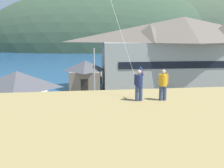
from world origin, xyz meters
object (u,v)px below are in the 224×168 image
Objects in this scene: harbor_lodge at (183,50)px; wharf_dock at (98,74)px; moored_boat_inner_slip at (81,74)px; parked_car_lone_by_shed at (87,106)px; moored_boat_outer_mooring at (115,74)px; storage_shed_waterside at (85,75)px; parking_light_pole at (94,73)px; storage_shed_near_lot at (18,97)px; parked_car_front_row_end at (33,134)px; parked_car_mid_row_center at (173,106)px; person_kite_flyer at (139,84)px; moored_boat_wharfside at (83,75)px; parked_car_front_row_silver at (89,124)px; parked_car_corner_spot at (210,119)px; person_companion at (163,84)px.

harbor_lodge reaches higher than wharf_dock.
wharf_dock is 1.55× the size of moored_boat_inner_slip.
wharf_dock is at bearing 83.11° from parked_car_lone_by_shed.
harbor_lodge is at bearing -41.77° from moored_boat_outer_mooring.
storage_shed_waterside is 9.51m from parking_light_pole.
parked_car_lone_by_shed is at bearing 15.88° from storage_shed_near_lot.
parked_car_front_row_end is at bearing -97.79° from moored_boat_inner_slip.
parked_car_lone_by_shed is at bearing 173.17° from parked_car_mid_row_center.
parked_car_mid_row_center is 16.94m from person_kite_flyer.
parked_car_front_row_end is (-4.42, -32.31, 0.34)m from moored_boat_inner_slip.
storage_shed_waterside is 28.49m from person_kite_flyer.
harbor_lodge is 29.34m from storage_shed_near_lot.
storage_shed_near_lot reaches higher than parked_car_mid_row_center.
moored_boat_wharfside is (6.96, 25.19, -2.14)m from storage_shed_near_lot.
moored_boat_outer_mooring is at bearing 6.59° from moored_boat_wharfside.
parked_car_front_row_silver is at bearing -129.19° from harbor_lodge.
harbor_lodge is 4.06× the size of parking_light_pole.
harbor_lodge is 18.09m from parked_car_mid_row_center.
parked_car_mid_row_center is at bearing 113.09° from parked_car_corner_spot.
wharf_dock is at bearing 148.38° from moored_boat_outer_mooring.
wharf_dock is (-13.73, 11.35, -5.82)m from harbor_lodge.
person_companion reaches higher than parking_light_pole.
parked_car_front_row_silver is 1.00× the size of parked_car_mid_row_center.
storage_shed_near_lot is at bearing -116.21° from storage_shed_waterside.
storage_shed_waterside reaches higher than parked_car_front_row_silver.
parking_light_pole reaches higher than storage_shed_near_lot.
person_kite_flyer is 1.07× the size of person_companion.
parked_car_front_row_silver is at bearing -152.96° from parked_car_mid_row_center.
storage_shed_near_lot is 16.41m from storage_shed_waterside.
person_kite_flyer is at bearing -91.05° from wharf_dock.
moored_boat_outer_mooring is at bearing 60.82° from storage_shed_waterside.
harbor_lodge is 16.81× the size of person_companion.
parked_car_mid_row_center is 16.46m from person_companion.
moored_boat_outer_mooring is at bearing 77.78° from parked_car_front_row_silver.
parked_car_front_row_silver is (-3.20, -32.11, 0.71)m from wharf_dock.
storage_shed_near_lot reaches higher than moored_boat_wharfside.
storage_shed_near_lot is 16.81m from person_kite_flyer.
storage_shed_waterside is at bearing -173.43° from harbor_lodge.
moored_boat_inner_slip is 40.43m from person_kite_flyer.
wharf_dock is 27.92m from parked_car_mid_row_center.
storage_shed_near_lot reaches higher than parked_car_front_row_end.
moored_boat_outer_mooring is 0.84× the size of moored_boat_inner_slip.
parked_car_corner_spot is 13.59m from person_companion.
moored_boat_inner_slip is at bearing 111.63° from parked_car_corner_spot.
parked_car_lone_by_shed is (0.10, -23.18, 0.34)m from moored_boat_wharfside.
storage_shed_waterside is 2.99× the size of person_kite_flyer.
moored_boat_outer_mooring reaches higher than parked_car_lone_by_shed.
parked_car_front_row_end is at bearing -155.35° from parked_car_mid_row_center.
parked_car_corner_spot and parked_car_front_row_silver have the same top height.
moored_boat_wharfside reaches higher than parked_car_mid_row_center.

